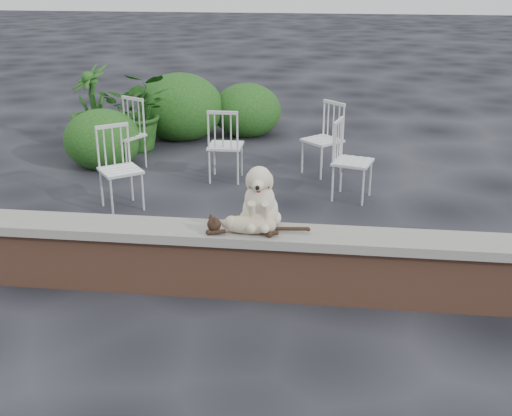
# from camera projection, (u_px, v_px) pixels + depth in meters

# --- Properties ---
(ground) EXTENTS (60.00, 60.00, 0.00)m
(ground) POSITION_uv_depth(u_px,v_px,m) (230.00, 291.00, 5.50)
(ground) COLOR black
(ground) RESTS_ON ground
(brick_wall) EXTENTS (6.00, 0.30, 0.50)m
(brick_wall) POSITION_uv_depth(u_px,v_px,m) (229.00, 265.00, 5.41)
(brick_wall) COLOR brown
(brick_wall) RESTS_ON ground
(capstone) EXTENTS (6.20, 0.40, 0.08)m
(capstone) POSITION_uv_depth(u_px,v_px,m) (229.00, 234.00, 5.30)
(capstone) COLOR slate
(capstone) RESTS_ON brick_wall
(dog) EXTENTS (0.39, 0.50, 0.57)m
(dog) POSITION_uv_depth(u_px,v_px,m) (260.00, 194.00, 5.24)
(dog) COLOR beige
(dog) RESTS_ON capstone
(cat) EXTENTS (1.00, 0.27, 0.17)m
(cat) POSITION_uv_depth(u_px,v_px,m) (248.00, 224.00, 5.18)
(cat) COLOR tan
(cat) RESTS_ON capstone
(chair_e) EXTENTS (0.69, 0.69, 0.94)m
(chair_e) POSITION_uv_depth(u_px,v_px,m) (353.00, 161.00, 7.46)
(chair_e) COLOR white
(chair_e) RESTS_ON ground
(chair_a) EXTENTS (0.78, 0.78, 0.94)m
(chair_a) POSITION_uv_depth(u_px,v_px,m) (120.00, 169.00, 7.16)
(chair_a) COLOR white
(chair_a) RESTS_ON ground
(chair_b) EXTENTS (0.75, 0.75, 0.94)m
(chair_b) POSITION_uv_depth(u_px,v_px,m) (125.00, 135.00, 8.56)
(chair_b) COLOR white
(chair_b) RESTS_ON ground
(chair_c) EXTENTS (0.57, 0.57, 0.94)m
(chair_c) POSITION_uv_depth(u_px,v_px,m) (226.00, 144.00, 8.11)
(chair_c) COLOR white
(chair_c) RESTS_ON ground
(chair_d) EXTENTS (0.79, 0.79, 0.94)m
(chair_d) POSITION_uv_depth(u_px,v_px,m) (322.00, 139.00, 8.34)
(chair_d) COLOR white
(chair_d) RESTS_ON ground
(potted_plant_a) EXTENTS (1.17, 1.05, 1.17)m
(potted_plant_a) POSITION_uv_depth(u_px,v_px,m) (139.00, 110.00, 9.40)
(potted_plant_a) COLOR #153F12
(potted_plant_a) RESTS_ON ground
(potted_plant_b) EXTENTS (0.96, 0.96, 1.23)m
(potted_plant_b) POSITION_uv_depth(u_px,v_px,m) (93.00, 106.00, 9.50)
(potted_plant_b) COLOR #153F12
(potted_plant_b) RESTS_ON ground
(shrubbery) EXTENTS (2.79, 2.91, 1.08)m
(shrubbery) POSITION_uv_depth(u_px,v_px,m) (183.00, 115.00, 9.79)
(shrubbery) COLOR #153F12
(shrubbery) RESTS_ON ground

